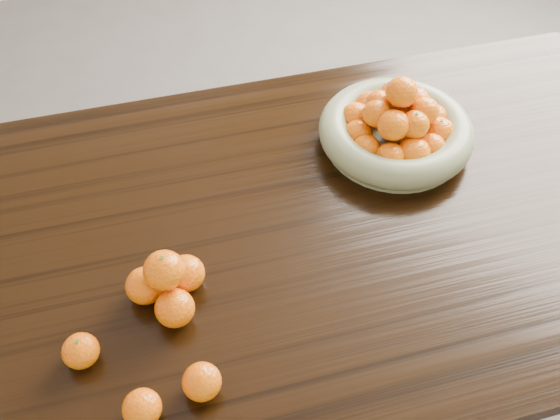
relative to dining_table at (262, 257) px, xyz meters
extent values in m
plane|color=#4E4B49|center=(0.00, 0.00, -0.66)|extent=(5.00, 5.00, 0.00)
cube|color=black|center=(0.00, 0.00, 0.07)|extent=(2.00, 1.00, 0.04)
cube|color=black|center=(0.93, 0.43, -0.31)|extent=(0.08, 0.08, 0.71)
cylinder|color=gray|center=(0.37, 0.18, 0.10)|extent=(0.32, 0.32, 0.02)
torus|color=gray|center=(0.37, 0.18, 0.13)|extent=(0.36, 0.36, 0.07)
ellipsoid|color=orange|center=(0.47, 0.19, 0.14)|extent=(0.07, 0.07, 0.06)
ellipsoid|color=orange|center=(0.43, 0.25, 0.14)|extent=(0.08, 0.08, 0.07)
ellipsoid|color=orange|center=(0.39, 0.27, 0.14)|extent=(0.07, 0.07, 0.07)
ellipsoid|color=orange|center=(0.34, 0.27, 0.14)|extent=(0.07, 0.07, 0.07)
ellipsoid|color=orange|center=(0.29, 0.24, 0.14)|extent=(0.07, 0.07, 0.07)
ellipsoid|color=orange|center=(0.28, 0.19, 0.14)|extent=(0.07, 0.07, 0.06)
ellipsoid|color=orange|center=(0.28, 0.14, 0.14)|extent=(0.07, 0.07, 0.06)
ellipsoid|color=orange|center=(0.32, 0.09, 0.14)|extent=(0.07, 0.07, 0.07)
ellipsoid|color=orange|center=(0.37, 0.09, 0.14)|extent=(0.08, 0.08, 0.07)
ellipsoid|color=orange|center=(0.42, 0.10, 0.14)|extent=(0.06, 0.06, 0.06)
ellipsoid|color=orange|center=(0.46, 0.14, 0.14)|extent=(0.07, 0.07, 0.07)
ellipsoid|color=orange|center=(0.37, 0.17, 0.14)|extent=(0.07, 0.07, 0.07)
ellipsoid|color=orange|center=(0.41, 0.20, 0.20)|extent=(0.07, 0.07, 0.06)
ellipsoid|color=orange|center=(0.38, 0.23, 0.19)|extent=(0.07, 0.07, 0.07)
ellipsoid|color=orange|center=(0.33, 0.22, 0.19)|extent=(0.07, 0.07, 0.06)
ellipsoid|color=orange|center=(0.31, 0.18, 0.19)|extent=(0.06, 0.06, 0.06)
ellipsoid|color=orange|center=(0.33, 0.13, 0.19)|extent=(0.07, 0.07, 0.07)
ellipsoid|color=orange|center=(0.38, 0.13, 0.19)|extent=(0.07, 0.07, 0.06)
ellipsoid|color=orange|center=(0.42, 0.16, 0.20)|extent=(0.07, 0.07, 0.06)
ellipsoid|color=orange|center=(0.37, 0.18, 0.24)|extent=(0.07, 0.07, 0.07)
ellipsoid|color=orange|center=(-0.20, -0.16, 0.12)|extent=(0.07, 0.07, 0.07)
ellipsoid|color=orange|center=(-0.17, -0.09, 0.12)|extent=(0.07, 0.07, 0.07)
ellipsoid|color=orange|center=(-0.25, -0.10, 0.12)|extent=(0.07, 0.07, 0.07)
ellipsoid|color=orange|center=(-0.21, -0.12, 0.18)|extent=(0.08, 0.08, 0.07)
ellipsoid|color=orange|center=(-0.37, -0.20, 0.12)|extent=(0.07, 0.07, 0.06)
ellipsoid|color=orange|center=(-0.28, -0.33, 0.12)|extent=(0.07, 0.07, 0.06)
ellipsoid|color=orange|center=(-0.18, -0.32, 0.12)|extent=(0.07, 0.07, 0.06)
camera|label=1|loc=(-0.18, -0.81, 1.10)|focal=40.00mm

